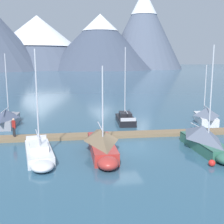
{
  "coord_description": "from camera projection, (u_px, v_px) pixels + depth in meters",
  "views": [
    {
      "loc": [
        -5.41,
        -22.03,
        7.24
      ],
      "look_at": [
        0.0,
        6.0,
        2.0
      ],
      "focal_mm": 46.35,
      "sensor_mm": 36.0,
      "label": 1
    }
  ],
  "objects": [
    {
      "name": "sailboat_far_berth",
      "position": [
        205.0,
        140.0,
        23.05
      ],
      "size": [
        2.13,
        7.09,
        8.29
      ],
      "color": "#336B56",
      "rests_on": "ground"
    },
    {
      "name": "sailboat_outer_slip",
      "position": [
        205.0,
        115.0,
        33.34
      ],
      "size": [
        3.46,
        6.31,
        6.6
      ],
      "color": "white",
      "rests_on": "ground"
    },
    {
      "name": "sailboat_nearest_berth",
      "position": [
        7.0,
        117.0,
        32.08
      ],
      "size": [
        2.33,
        6.91,
        7.84
      ],
      "color": "#93939E",
      "rests_on": "ground"
    },
    {
      "name": "mountain_shoulder_ridge",
      "position": [
        100.0,
        41.0,
        207.14
      ],
      "size": [
        80.61,
        80.61,
        38.71
      ],
      "color": "#424C60",
      "rests_on": "ground"
    },
    {
      "name": "ground_plane",
      "position": [
        126.0,
        149.0,
        23.59
      ],
      "size": [
        700.0,
        700.0,
        0.0
      ],
      "primitive_type": "plane",
      "color": "#335B75"
    },
    {
      "name": "sailboat_mid_dock_port",
      "position": [
        102.0,
        143.0,
        22.25
      ],
      "size": [
        2.16,
        7.53,
        6.77
      ],
      "color": "#B2332D",
      "rests_on": "ground"
    },
    {
      "name": "sailboat_mid_dock_starboard",
      "position": [
        125.0,
        118.0,
        33.65
      ],
      "size": [
        2.34,
        6.24,
        8.56
      ],
      "color": "black",
      "rests_on": "ground"
    },
    {
      "name": "mooring_buoy_inner_mooring",
      "position": [
        212.0,
        163.0,
        19.77
      ],
      "size": [
        0.47,
        0.47,
        0.55
      ],
      "color": "red",
      "rests_on": "ground"
    },
    {
      "name": "sailboat_second_berth",
      "position": [
        39.0,
        153.0,
        21.02
      ],
      "size": [
        2.48,
        6.45,
        7.93
      ],
      "color": "silver",
      "rests_on": "ground"
    },
    {
      "name": "person_on_dock",
      "position": [
        14.0,
        126.0,
        26.13
      ],
      "size": [
        0.38,
        0.53,
        1.69
      ],
      "color": "#232328",
      "rests_on": "dock"
    },
    {
      "name": "mountain_central_massif",
      "position": [
        38.0,
        40.0,
        217.78
      ],
      "size": [
        95.77,
        95.77,
        39.33
      ],
      "color": "#4C566B",
      "rests_on": "ground"
    },
    {
      "name": "dock",
      "position": [
        116.0,
        135.0,
        27.43
      ],
      "size": [
        26.99,
        3.14,
        0.3
      ],
      "color": "#846B4C",
      "rests_on": "ground"
    },
    {
      "name": "mountain_east_summit",
      "position": [
        144.0,
        29.0,
        213.52
      ],
      "size": [
        57.76,
        57.76,
        57.3
      ],
      "color": "slate",
      "rests_on": "ground"
    }
  ]
}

